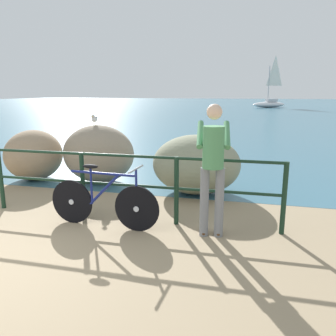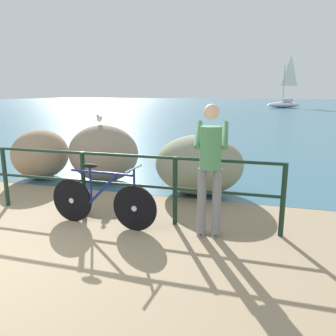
% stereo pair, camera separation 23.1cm
% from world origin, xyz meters
% --- Properties ---
extents(ground_plane, '(120.00, 120.00, 0.10)m').
position_xyz_m(ground_plane, '(0.00, 20.00, -0.05)').
color(ground_plane, '#937F60').
extents(sea_surface, '(120.00, 90.00, 0.01)m').
position_xyz_m(sea_surface, '(0.00, 48.26, 0.00)').
color(sea_surface, '#38667A').
rests_on(sea_surface, ground_plane).
extents(promenade_railing, '(7.57, 0.07, 1.02)m').
position_xyz_m(promenade_railing, '(0.00, 1.99, 0.64)').
color(promenade_railing, black).
rests_on(promenade_railing, ground_plane).
extents(bicycle, '(1.70, 0.48, 0.92)m').
position_xyz_m(bicycle, '(1.25, 1.64, 0.39)').
color(bicycle, black).
rests_on(bicycle, ground_plane).
extents(person_at_railing, '(0.50, 0.66, 1.78)m').
position_xyz_m(person_at_railing, '(2.80, 1.71, 0.99)').
color(person_at_railing, slate).
rests_on(person_at_railing, ground_plane).
extents(breakwater_boulder_main, '(1.56, 1.18, 1.24)m').
position_xyz_m(breakwater_boulder_main, '(0.10, 3.96, 0.62)').
color(breakwater_boulder_main, gray).
rests_on(breakwater_boulder_main, ground).
extents(breakwater_boulder_left, '(1.21, 1.31, 1.11)m').
position_xyz_m(breakwater_boulder_left, '(-1.39, 3.82, 0.55)').
color(breakwater_boulder_left, '#9A8064').
rests_on(breakwater_boulder_left, ground).
extents(breakwater_boulder_right, '(1.69, 1.44, 1.13)m').
position_xyz_m(breakwater_boulder_right, '(2.27, 3.65, 0.57)').
color(breakwater_boulder_right, gray).
rests_on(breakwater_boulder_right, ground).
extents(seagull, '(0.17, 0.34, 0.23)m').
position_xyz_m(seagull, '(0.04, 3.96, 1.38)').
color(seagull, gold).
rests_on(seagull, breakwater_boulder_main).
extents(sailboat, '(4.41, 3.46, 6.16)m').
position_xyz_m(sailboat, '(5.25, 41.09, 0.71)').
color(sailboat, white).
rests_on(sailboat, sea_surface).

